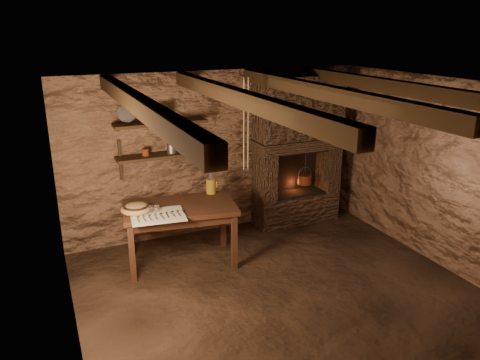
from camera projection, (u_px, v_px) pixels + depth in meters
name	position (u px, v px, depth m)	size (l,w,h in m)	color
floor	(278.00, 291.00, 5.54)	(4.50, 4.50, 0.00)	black
back_wall	(216.00, 153.00, 6.90)	(4.50, 0.04, 2.40)	#4E3224
front_wall	(411.00, 283.00, 3.42)	(4.50, 0.04, 2.40)	#4E3224
left_wall	(65.00, 230.00, 4.30)	(0.04, 4.00, 2.40)	#4E3224
right_wall	(435.00, 172.00, 6.02)	(0.04, 4.00, 2.40)	#4E3224
ceiling	(284.00, 86.00, 4.78)	(4.50, 4.00, 0.04)	black
beam_far_left	(138.00, 104.00, 4.24)	(0.14, 3.95, 0.16)	black
beam_mid_left	(239.00, 98.00, 4.62)	(0.14, 3.95, 0.16)	black
beam_mid_right	(325.00, 92.00, 5.00)	(0.14, 3.95, 0.16)	black
beam_far_right	(398.00, 88.00, 5.38)	(0.14, 3.95, 0.16)	black
shelf_lower	(162.00, 155.00, 6.40)	(1.25, 0.30, 0.04)	black
shelf_upper	(161.00, 123.00, 6.26)	(1.25, 0.30, 0.04)	black
hearth	(298.00, 147.00, 7.17)	(1.43, 0.51, 2.30)	#34231A
work_table	(181.00, 232.00, 6.08)	(1.53, 1.03, 0.81)	black
linen_cloth	(158.00, 216.00, 5.63)	(0.64, 0.51, 0.01)	white
pewter_cutlery_row	(158.00, 215.00, 5.61)	(0.54, 0.21, 0.01)	gray
drinking_glasses	(157.00, 208.00, 5.73)	(0.21, 0.06, 0.08)	white
stoneware_jug	(211.00, 179.00, 6.34)	(0.15, 0.14, 0.47)	#A3811F
wooden_bowl	(136.00, 209.00, 5.73)	(0.38, 0.38, 0.13)	olive
iron_stockpot	(163.00, 115.00, 6.24)	(0.22, 0.22, 0.16)	#2A2726
tin_pan	(126.00, 113.00, 6.14)	(0.24, 0.24, 0.03)	#9D9C97
small_kettle	(172.00, 149.00, 6.43)	(0.18, 0.13, 0.19)	#9D9C97
rusty_tin	(145.00, 152.00, 6.29)	(0.10, 0.10, 0.10)	#592211
red_pot	(305.00, 179.00, 7.33)	(0.26, 0.26, 0.54)	maroon
hanging_ropes	(246.00, 125.00, 5.90)	(0.08, 0.08, 1.20)	beige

